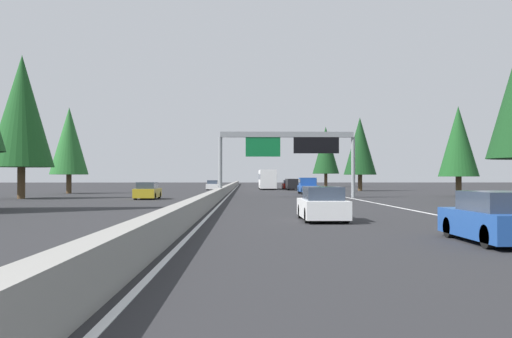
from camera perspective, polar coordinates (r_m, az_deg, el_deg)
The scene contains 18 objects.
ground_plane at distance 62.03m, azimuth -2.92°, elevation -2.58°, with size 320.00×320.00×0.00m, color #262628.
median_barrier at distance 82.01m, azimuth -2.67°, elevation -1.85°, with size 180.00×0.56×0.90m, color gray.
shoulder_stripe_right at distance 72.61m, azimuth 6.47°, elevation -2.32°, with size 160.00×0.16×0.01m, color silver.
shoulder_stripe_median at distance 72.01m, azimuth -2.46°, elevation -2.34°, with size 160.00×0.16×0.01m, color silver.
sign_gantry_overhead at distance 53.25m, azimuth 3.27°, elevation 2.36°, with size 0.50×12.68×6.10m.
sedan_mid_left at distance 17.74m, azimuth 22.66°, elevation -4.59°, with size 4.40×1.80×1.47m.
sedan_near_center at distance 25.01m, azimuth 6.59°, elevation -3.55°, with size 4.40×1.80×1.47m.
pickup_distant_b at distance 66.03m, azimuth 5.18°, elevation -1.68°, with size 5.60×2.00×1.86m.
sedan_mid_right at distance 93.50m, azimuth 3.21°, elevation -1.58°, with size 4.40×1.80×1.47m.
bus_far_center at distance 92.42m, azimuth 1.11°, elevation -0.95°, with size 11.50×2.55×3.10m.
minivan_near_right at distance 85.90m, azimuth 3.69°, elevation -1.47°, with size 5.00×1.95×1.69m.
oncoming_near at distance 50.59m, azimuth -10.71°, elevation -2.18°, with size 4.40×1.80×1.47m.
oncoming_far at distance 87.59m, azimuth -4.32°, elevation -1.63°, with size 4.40×1.80×1.47m.
conifer_right_mid at distance 60.52m, azimuth 19.43°, elevation 2.58°, with size 3.95×3.95×8.97m.
conifer_right_far at distance 82.42m, azimuth 10.27°, elevation 2.25°, with size 4.57×4.57×10.39m.
conifer_right_distant at distance 116.80m, azimuth 6.93°, elevation 1.85°, with size 5.35×5.35×12.16m.
conifer_left_near at distance 55.07m, azimuth -22.21°, elevation 5.33°, with size 5.60×5.60×12.73m.
conifer_left_mid at distance 71.20m, azimuth -18.04°, elevation 2.66°, with size 4.48×4.48×10.17m.
Camera 1 is at (-1.97, -2.05, 1.86)m, focal length 40.34 mm.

